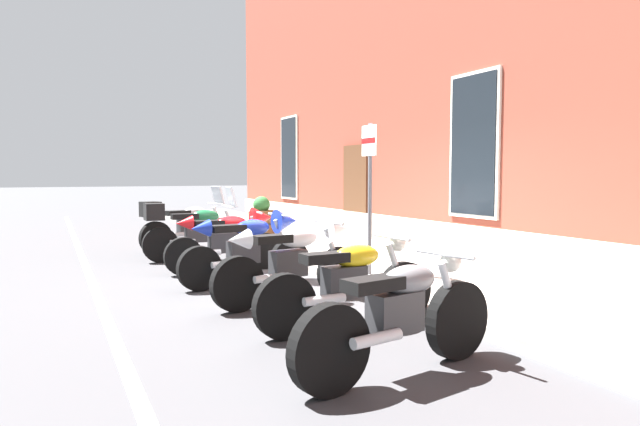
% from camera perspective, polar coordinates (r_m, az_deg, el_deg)
% --- Properties ---
extents(ground_plane, '(140.00, 140.00, 0.00)m').
position_cam_1_polar(ground_plane, '(8.56, 0.36, -6.78)').
color(ground_plane, '#38383A').
extents(sidewalk, '(30.73, 2.93, 0.13)m').
position_cam_1_polar(sidewalk, '(9.28, 8.53, -5.57)').
color(sidewalk, gray).
rests_on(sidewalk, ground_plane).
extents(lane_stripe, '(30.73, 0.12, 0.01)m').
position_cam_1_polar(lane_stripe, '(7.72, -21.69, -8.21)').
color(lane_stripe, silver).
rests_on(lane_stripe, ground_plane).
extents(motorcycle_silver_touring, '(0.90, 2.17, 1.35)m').
position_cam_1_polar(motorcycle_silver_touring, '(11.83, -13.58, -1.16)').
color(motorcycle_silver_touring, black).
rests_on(motorcycle_silver_touring, ground_plane).
extents(motorcycle_green_touring, '(0.62, 2.09, 1.36)m').
position_cam_1_polar(motorcycle_green_touring, '(10.58, -12.77, -1.71)').
color(motorcycle_green_touring, black).
rests_on(motorcycle_green_touring, ground_plane).
extents(motorcycle_red_sport, '(0.62, 1.99, 1.05)m').
position_cam_1_polar(motorcycle_red_sport, '(9.24, -9.18, -2.45)').
color(motorcycle_red_sport, black).
rests_on(motorcycle_red_sport, ground_plane).
extents(motorcycle_blue_sport, '(0.62, 2.04, 1.08)m').
position_cam_1_polar(motorcycle_blue_sport, '(8.09, -7.02, -3.24)').
color(motorcycle_blue_sport, black).
rests_on(motorcycle_blue_sport, ground_plane).
extents(motorcycle_white_sport, '(0.64, 2.12, 1.06)m').
position_cam_1_polar(motorcycle_white_sport, '(6.91, -2.33, -4.52)').
color(motorcycle_white_sport, black).
rests_on(motorcycle_white_sport, ground_plane).
extents(motorcycle_yellow_naked, '(0.62, 2.09, 0.95)m').
position_cam_1_polar(motorcycle_yellow_naked, '(5.77, 3.08, -7.22)').
color(motorcycle_yellow_naked, black).
rests_on(motorcycle_yellow_naked, ground_plane).
extents(motorcycle_grey_naked, '(0.66, 2.05, 0.95)m').
position_cam_1_polar(motorcycle_grey_naked, '(4.52, 8.32, -10.36)').
color(motorcycle_grey_naked, black).
rests_on(motorcycle_grey_naked, ground_plane).
extents(parking_sign, '(0.36, 0.07, 2.20)m').
position_cam_1_polar(parking_sign, '(8.14, 5.09, 3.75)').
color(parking_sign, '#4C4C51').
rests_on(parking_sign, sidewalk).
extents(barrel_planter, '(0.66, 0.66, 0.95)m').
position_cam_1_polar(barrel_planter, '(13.27, -5.99, -0.68)').
color(barrel_planter, brown).
rests_on(barrel_planter, sidewalk).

